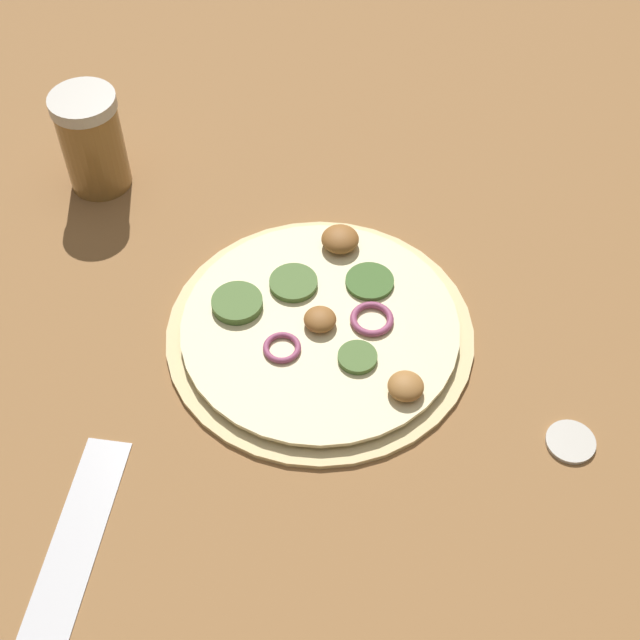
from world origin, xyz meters
name	(u,v)px	position (x,y,z in m)	size (l,w,h in m)	color
ground_plane	(320,334)	(0.00, 0.00, 0.00)	(3.00, 3.00, 0.00)	olive
pizza	(321,327)	(0.00, 0.00, 0.01)	(0.26, 0.26, 0.03)	beige
spice_jar	(92,141)	(-0.15, -0.25, 0.05)	(0.06, 0.06, 0.10)	olive
loose_cap	(571,441)	(0.07, 0.21, 0.00)	(0.04, 0.04, 0.01)	beige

